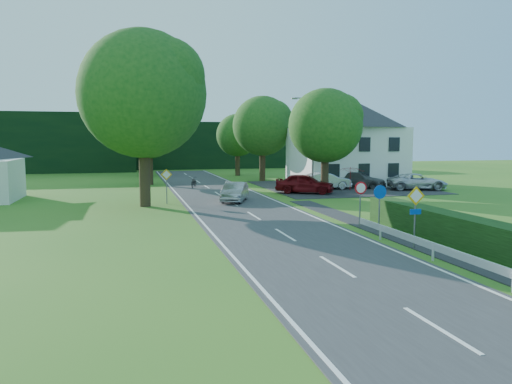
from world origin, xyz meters
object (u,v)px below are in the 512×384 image
object	(u,v)px
streetlight	(311,139)
parked_car_silver_a	(325,181)
moving_car	(235,192)
parked_car_grey	(359,180)
parked_car_red	(305,183)
parasol	(351,178)
motorcycle	(194,182)
parked_car_silver_b	(417,182)

from	to	relation	value
streetlight	parked_car_silver_a	size ratio (longest dim) A/B	1.75
moving_car	parked_car_grey	bearing A→B (deg)	49.37
moving_car	parked_car_silver_a	xyz separation A→B (m)	(9.60, 6.47, 0.06)
moving_car	parked_car_grey	distance (m)	14.95
moving_car	parked_car_silver_a	bearing A→B (deg)	54.96
parked_car_red	parasol	size ratio (longest dim) A/B	2.07
parked_car_silver_a	parasol	xyz separation A→B (m)	(1.82, -1.32, 0.29)
motorcycle	parked_car_silver_b	world-z (taller)	parked_car_silver_b
motorcycle	parked_car_silver_a	world-z (taller)	parked_car_silver_a
parasol	parked_car_silver_a	bearing A→B (deg)	143.98
moving_car	parked_car_silver_b	xyz separation A→B (m)	(17.36, 4.16, 0.02)
motorcycle	parked_car_silver_a	size ratio (longest dim) A/B	0.42
streetlight	moving_car	world-z (taller)	streetlight
streetlight	motorcycle	size ratio (longest dim) A/B	4.14
parked_car_red	parked_car_grey	bearing A→B (deg)	-34.11
parked_car_red	parked_car_grey	size ratio (longest dim) A/B	0.97
parked_car_grey	parasol	size ratio (longest dim) A/B	2.14
streetlight	parasol	xyz separation A→B (m)	(3.66, -0.06, -3.39)
parked_car_red	streetlight	bearing A→B (deg)	-8.41
streetlight	parked_car_red	size ratio (longest dim) A/B	1.67
moving_car	motorcycle	distance (m)	11.25
streetlight	motorcycle	distance (m)	11.68
motorcycle	streetlight	bearing A→B (deg)	-14.87
parked_car_grey	moving_car	bearing A→B (deg)	157.58
streetlight	parked_car_silver_a	distance (m)	4.30
parked_car_silver_b	parked_car_silver_a	bearing A→B (deg)	88.37
streetlight	moving_car	bearing A→B (deg)	-146.14
parked_car_grey	motorcycle	bearing A→B (deg)	113.79
streetlight	parked_car_grey	size ratio (longest dim) A/B	1.62
motorcycle	parked_car_silver_b	xyz separation A→B (m)	(18.86, -6.98, 0.20)
streetlight	parked_car_silver_b	xyz separation A→B (m)	(9.60, -1.04, -3.71)
streetlight	parasol	world-z (taller)	streetlight
parked_car_red	moving_car	bearing A→B (deg)	148.84
parked_car_silver_a	parasol	size ratio (longest dim) A/B	1.98
parked_car_grey	parked_car_red	bearing A→B (deg)	156.05
parked_car_silver_a	parasol	bearing A→B (deg)	-127.92
moving_car	parasol	size ratio (longest dim) A/B	1.81
moving_car	motorcycle	bearing A→B (deg)	118.64
parked_car_silver_b	parked_car_red	bearing A→B (deg)	106.57
parked_car_silver_b	parasol	distance (m)	6.03
streetlight	moving_car	distance (m)	10.07
moving_car	parasol	world-z (taller)	parasol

